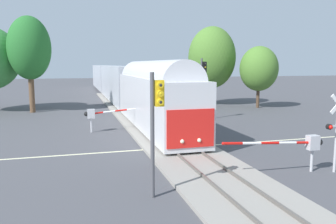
{
  "coord_description": "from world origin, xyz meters",
  "views": [
    {
      "loc": [
        -6.2,
        -19.96,
        5.22
      ],
      "look_at": [
        -0.04,
        1.93,
        2.0
      ],
      "focal_mm": 36.39,
      "sensor_mm": 36.0,
      "label": 1
    }
  ],
  "objects": [
    {
      "name": "ground_plane",
      "position": [
        0.0,
        0.0,
        0.0
      ],
      "size": [
        220.0,
        220.0,
        0.0
      ],
      "primitive_type": "plane",
      "color": "#47474C"
    },
    {
      "name": "crossing_gate_near",
      "position": [
        4.37,
        -6.37,
        1.42
      ],
      "size": [
        5.33,
        0.4,
        1.8
      ],
      "color": "#B7B7BC",
      "rests_on": "ground"
    },
    {
      "name": "traffic_signal_median",
      "position": [
        -3.16,
        -7.47,
        3.3
      ],
      "size": [
        0.53,
        0.38,
        4.91
      ],
      "color": "#4C4C51",
      "rests_on": "ground"
    },
    {
      "name": "traffic_signal_far_side",
      "position": [
        5.33,
        9.23,
        3.83
      ],
      "size": [
        0.53,
        0.38,
        5.73
      ],
      "color": "#4C4C51",
      "rests_on": "ground"
    },
    {
      "name": "oak_behind_train",
      "position": [
        -10.44,
        19.27,
        6.85
      ],
      "size": [
        4.48,
        4.48,
        10.25
      ],
      "color": "brown",
      "rests_on": "ground"
    },
    {
      "name": "commuter_train",
      "position": [
        0.0,
        27.28,
        2.73
      ],
      "size": [
        3.04,
        63.72,
        5.16
      ],
      "color": "silver",
      "rests_on": "railway_track"
    },
    {
      "name": "road_centre_stripe",
      "position": [
        0.0,
        0.0,
        0.0
      ],
      "size": [
        44.0,
        0.2,
        0.01
      ],
      "color": "beige",
      "rests_on": "ground"
    },
    {
      "name": "railway_track",
      "position": [
        0.0,
        0.0,
        0.1
      ],
      "size": [
        4.4,
        80.0,
        0.32
      ],
      "color": "gray",
      "rests_on": "ground"
    },
    {
      "name": "maple_right_background",
      "position": [
        15.18,
        16.23,
        4.66
      ],
      "size": [
        4.52,
        4.52,
        7.32
      ],
      "color": "#4C3828",
      "rests_on": "ground"
    },
    {
      "name": "oak_far_right",
      "position": [
        10.95,
        20.46,
        6.01
      ],
      "size": [
        5.98,
        5.98,
        9.9
      ],
      "color": "#4C3828",
      "rests_on": "ground"
    },
    {
      "name": "crossing_gate_far",
      "position": [
        -4.4,
        6.37,
        1.43
      ],
      "size": [
        5.18,
        0.4,
        1.87
      ],
      "color": "#B7B7BC",
      "rests_on": "ground"
    }
  ]
}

